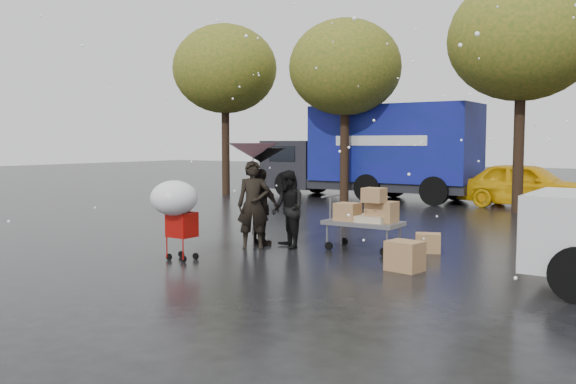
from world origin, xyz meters
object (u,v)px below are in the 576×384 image
Objects in this scene: person_black at (261,207)px; yellow_taxi at (527,185)px; shopping_cart at (175,203)px; blue_truck at (374,152)px; vendor_cart at (367,214)px; person_pink at (253,205)px.

yellow_taxi is at bearing -99.81° from person_black.
shopping_cart is 0.18× the size of blue_truck.
vendor_cart is at bearing -64.93° from blue_truck.
person_pink is 1.89m from shopping_cart.
blue_truck is (-2.37, 13.05, 0.69)m from shopping_cart.
person_black is 1.09× the size of shopping_cart.
person_black is 2.24m from shopping_cart.
person_black reaches higher than vendor_cart.
vendor_cart is (2.05, 1.00, -0.16)m from person_pink.
yellow_taxi is (2.85, 11.09, -0.14)m from person_pink.
blue_truck is at bearing 115.07° from vendor_cart.
person_pink is at bearing 79.29° from shopping_cart.
person_pink is 1.21× the size of shopping_cart.
yellow_taxi is at bearing 85.42° from vendor_cart.
person_black is 0.36× the size of yellow_taxi.
person_black is 11.20m from blue_truck.
person_pink is 2.28m from vendor_cart.
shopping_cart is (-0.29, -2.20, 0.26)m from person_black.
yellow_taxi is at bearing 40.60° from person_pink.
yellow_taxi reaches higher than shopping_cart.
yellow_taxi reaches higher than vendor_cart.
yellow_taxi is at bearing 76.09° from shopping_cart.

